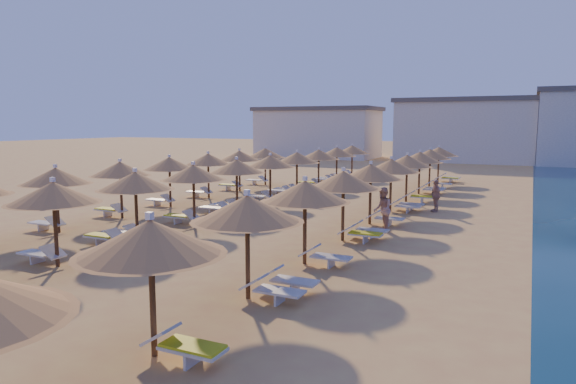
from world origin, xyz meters
The scene contains 8 objects.
ground centered at (0.00, 0.00, 0.00)m, with size 220.00×220.00×0.00m, color tan.
hotel_blocks centered at (2.77, 45.65, 3.70)m, with size 48.94×9.16×8.10m.
parasol_row_east centered at (3.47, 4.70, 2.27)m, with size 2.87×38.85×2.80m.
parasol_row_west centered at (-3.35, 4.70, 2.27)m, with size 2.87×38.85×2.80m.
parasol_row_inland centered at (-7.49, 4.70, 2.27)m, with size 2.87×24.46×2.80m.
loungers centered at (-1.31, 4.64, 0.34)m, with size 13.99×37.46×0.66m.
beachgoer_c centered at (5.54, 9.18, 0.82)m, with size 0.96×0.40×1.64m, color tan.
beachgoer_b centered at (4.40, 3.33, 0.92)m, with size 0.89×0.70×1.84m, color tan.
Camera 1 is at (9.80, -17.02, 4.43)m, focal length 32.00 mm.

